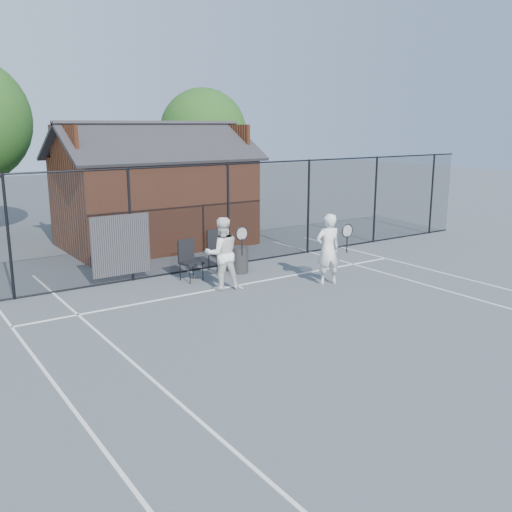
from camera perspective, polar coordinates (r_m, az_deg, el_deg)
ground at (r=12.44m, az=5.46°, el=-6.15°), size 80.00×80.00×0.00m
court_lines at (r=11.52m, az=9.69°, el=-7.86°), size 11.02×18.00×0.01m
fence at (r=15.99m, az=-6.78°, el=3.49°), size 22.04×3.00×3.00m
clubhouse at (r=19.88m, az=-10.10°, el=5.71°), size 6.50×4.36×4.19m
tree_right at (r=26.89m, az=-5.30°, el=12.22°), size 3.97×3.97×5.70m
player_front at (r=14.84m, az=7.22°, el=0.70°), size 0.87×0.68×1.85m
player_back at (r=14.31m, az=-3.43°, el=0.27°), size 1.06×0.88×1.83m
chair_left at (r=15.20m, az=-6.50°, el=-0.51°), size 0.60×0.61×1.07m
chair_right at (r=16.17m, az=-3.66°, el=0.49°), size 0.55×0.57×1.13m
waste_bin at (r=15.98m, az=-1.68°, el=-0.38°), size 0.57×0.57×0.74m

